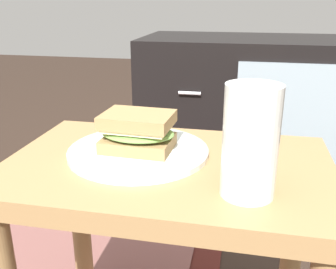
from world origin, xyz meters
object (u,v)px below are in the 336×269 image
at_px(plate, 138,151).
at_px(beer_glass, 250,143).
at_px(tv_cabinet, 262,111).
at_px(sandwich_front, 138,132).

distance_m(plate, beer_glass, 0.23).
relative_size(tv_cabinet, sandwich_front, 7.10).
distance_m(tv_cabinet, plate, 0.97).
height_order(tv_cabinet, beer_glass, beer_glass).
bearing_deg(sandwich_front, plate, 165.96).
xyz_separation_m(plate, sandwich_front, (0.00, -0.00, 0.04)).
relative_size(sandwich_front, beer_glass, 0.84).
height_order(plate, beer_glass, beer_glass).
bearing_deg(beer_glass, tv_cabinet, 86.71).
bearing_deg(beer_glass, plate, 150.11).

